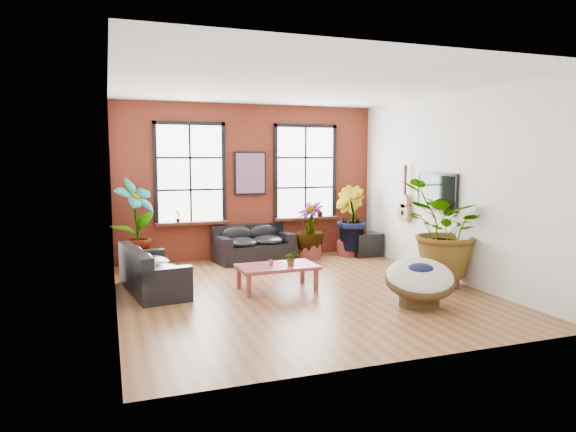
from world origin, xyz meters
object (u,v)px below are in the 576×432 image
at_px(coffee_table, 277,268).
at_px(sofa_left, 150,272).
at_px(sofa_back, 253,245).
at_px(papasan_chair, 420,280).

bearing_deg(coffee_table, sofa_left, 162.17).
xyz_separation_m(sofa_back, sofa_left, (-2.38, -2.02, -0.01)).
xyz_separation_m(sofa_back, papasan_chair, (1.49, -4.30, 0.05)).
distance_m(coffee_table, papasan_chair, 2.44).
xyz_separation_m(sofa_left, papasan_chair, (3.87, -2.29, 0.07)).
bearing_deg(sofa_left, sofa_back, -58.49).
distance_m(sofa_back, papasan_chair, 4.55).
height_order(sofa_back, coffee_table, sofa_back).
bearing_deg(sofa_left, coffee_table, -115.13).
bearing_deg(sofa_back, papasan_chair, -80.53).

